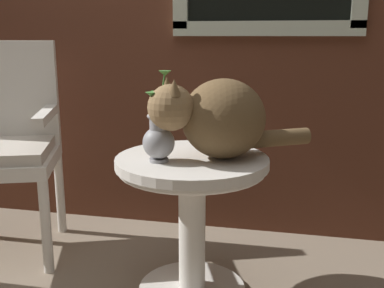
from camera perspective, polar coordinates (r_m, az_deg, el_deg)
The scene contains 4 objects.
wicker_side_table at distance 1.76m, azimuth -0.00°, elevation -6.92°, with size 0.57×0.57×0.56m.
wicker_chair at distance 2.31m, azimuth -22.44°, elevation 0.81°, with size 0.62×0.62×0.98m.
cat at distance 1.67m, azimuth 3.24°, elevation 3.26°, with size 0.57×0.41×0.30m.
pewter_vase_with_ivy at distance 1.64m, azimuth -4.15°, elevation 0.89°, with size 0.11×0.11×0.32m.
Camera 1 is at (0.60, -1.55, 1.00)m, focal length 43.22 mm.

